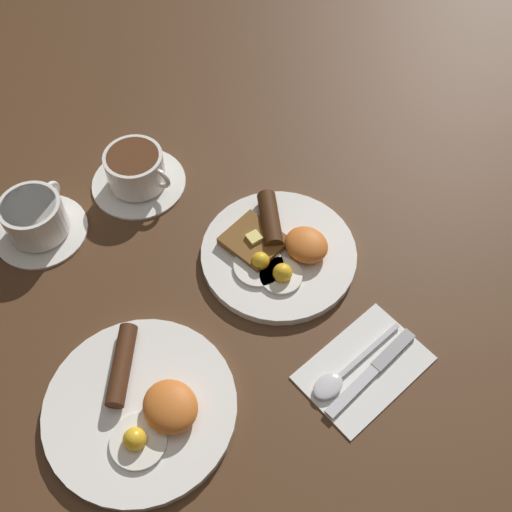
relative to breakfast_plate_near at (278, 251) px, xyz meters
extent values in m
plane|color=#4C301C|center=(0.00, 0.00, -0.01)|extent=(3.00, 3.00, 0.00)
cylinder|color=white|center=(0.00, 0.00, -0.01)|extent=(0.24, 0.24, 0.01)
cylinder|color=white|center=(-0.04, 0.03, 0.00)|extent=(0.06, 0.06, 0.01)
sphere|color=yellow|center=(-0.04, 0.03, 0.01)|extent=(0.03, 0.03, 0.03)
cylinder|color=white|center=(0.00, 0.04, 0.00)|extent=(0.08, 0.08, 0.01)
sphere|color=yellow|center=(0.00, 0.04, 0.01)|extent=(0.03, 0.03, 0.03)
ellipsoid|color=orange|center=(-0.03, -0.03, 0.02)|extent=(0.07, 0.06, 0.03)
cylinder|color=#3D210F|center=(0.04, -0.02, 0.02)|extent=(0.10, 0.08, 0.03)
cube|color=brown|center=(0.03, 0.02, 0.01)|extent=(0.09, 0.09, 0.01)
cube|color=#F4E072|center=(0.03, 0.02, 0.02)|extent=(0.02, 0.02, 0.01)
cylinder|color=white|center=(-0.06, 0.30, -0.01)|extent=(0.25, 0.25, 0.01)
cylinder|color=white|center=(-0.10, 0.33, 0.00)|extent=(0.07, 0.07, 0.01)
sphere|color=yellow|center=(-0.09, 0.33, 0.01)|extent=(0.03, 0.03, 0.03)
ellipsoid|color=orange|center=(-0.09, 0.27, 0.02)|extent=(0.08, 0.07, 0.03)
cylinder|color=#462513|center=(-0.01, 0.29, 0.01)|extent=(0.10, 0.10, 0.03)
cylinder|color=white|center=(0.26, 0.07, -0.01)|extent=(0.16, 0.16, 0.01)
cylinder|color=white|center=(0.26, 0.07, 0.02)|extent=(0.10, 0.10, 0.06)
cylinder|color=#56331E|center=(0.26, 0.07, 0.05)|extent=(0.08, 0.08, 0.00)
torus|color=white|center=(0.22, 0.06, 0.03)|extent=(0.04, 0.02, 0.04)
cylinder|color=white|center=(0.29, 0.25, -0.01)|extent=(0.15, 0.15, 0.01)
cylinder|color=white|center=(0.29, 0.25, 0.03)|extent=(0.09, 0.09, 0.06)
cylinder|color=#56331E|center=(0.29, 0.25, 0.05)|extent=(0.08, 0.08, 0.00)
torus|color=white|center=(0.31, 0.21, 0.03)|extent=(0.03, 0.04, 0.04)
cube|color=white|center=(-0.22, 0.04, -0.01)|extent=(0.12, 0.18, 0.01)
cube|color=silver|center=(-0.23, 0.08, -0.01)|extent=(0.02, 0.10, 0.00)
cube|color=#9E9EA3|center=(-0.23, -0.01, -0.01)|extent=(0.02, 0.08, 0.01)
ellipsoid|color=silver|center=(-0.20, 0.10, 0.00)|extent=(0.03, 0.05, 0.01)
cube|color=silver|center=(-0.20, 0.02, -0.01)|extent=(0.01, 0.12, 0.00)
camera|label=1|loc=(-0.36, 0.37, 0.76)|focal=42.00mm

